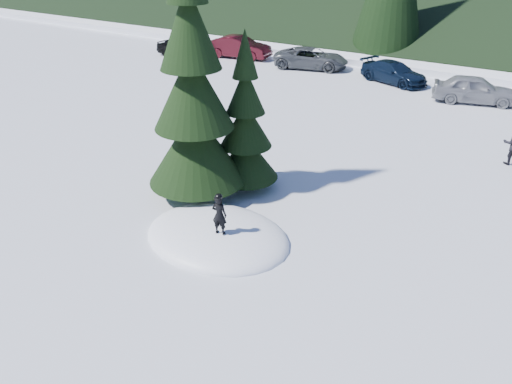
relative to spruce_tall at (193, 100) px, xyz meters
The scene contains 10 objects.
ground 4.37m from the spruce_tall, 39.29° to the right, with size 200.00×200.00×0.00m, color white.
snow_mound 4.37m from the spruce_tall, 39.29° to the right, with size 4.48×3.52×0.96m, color white.
spruce_tall is the anchor object (origin of this frame).
spruce_short 2.11m from the spruce_tall, 54.46° to the left, with size 2.20×2.20×5.37m.
child_skier 4.05m from the spruce_tall, 39.80° to the right, with size 0.42×0.28×1.16m, color black.
car_0 22.08m from the spruce_tall, 132.81° to the left, with size 1.55×3.86×1.32m, color black.
car_1 21.38m from the spruce_tall, 121.81° to the left, with size 1.59×4.57×1.50m, color #33090F.
car_2 19.07m from the spruce_tall, 106.68° to the left, with size 2.22×4.81×1.34m, color #474B4E.
car_3 17.82m from the spruce_tall, 88.76° to the left, with size 1.73×4.25×1.23m, color black.
car_4 17.19m from the spruce_tall, 71.97° to the left, with size 1.68×4.18×1.42m, color gray.
Camera 1 is at (7.79, -9.61, 7.87)m, focal length 35.00 mm.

